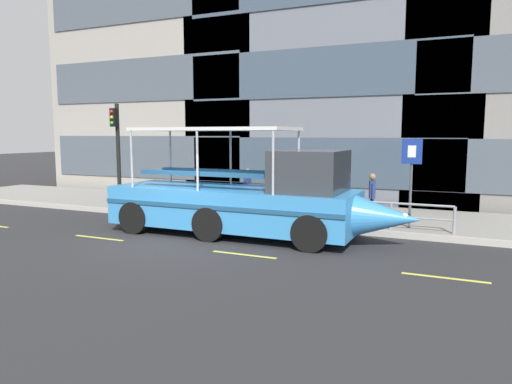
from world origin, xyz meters
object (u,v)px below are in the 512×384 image
at_px(leaned_bicycle, 141,198).
at_px(pedestrian_mid_right, 247,186).
at_px(pedestrian_mid_left, 296,188).
at_px(pedestrian_near_bow, 372,193).
at_px(parking_sign, 411,168).
at_px(duck_tour_boat, 249,200).
at_px(traffic_light_pole, 117,145).

relative_size(leaned_bicycle, pedestrian_mid_right, 1.08).
bearing_deg(pedestrian_mid_left, pedestrian_near_bow, -10.12).
height_order(parking_sign, leaned_bicycle, parking_sign).
bearing_deg(duck_tour_boat, pedestrian_near_bow, 41.31).
relative_size(pedestrian_mid_left, pedestrian_mid_right, 1.00).
xyz_separation_m(leaned_bicycle, pedestrian_mid_right, (4.30, 0.88, 0.59)).
xyz_separation_m(duck_tour_boat, pedestrian_mid_left, (0.36, 3.27, 0.05)).
xyz_separation_m(leaned_bicycle, duck_tour_boat, (5.89, -2.40, 0.55)).
bearing_deg(traffic_light_pole, pedestrian_near_bow, 2.88).
bearing_deg(duck_tour_boat, pedestrian_mid_right, 115.87).
xyz_separation_m(pedestrian_mid_left, pedestrian_mid_right, (-1.95, 0.01, 0.00)).
bearing_deg(pedestrian_mid_right, leaned_bicycle, -168.40).
relative_size(parking_sign, duck_tour_boat, 0.29).
relative_size(parking_sign, pedestrian_mid_right, 1.71).
height_order(traffic_light_pole, leaned_bicycle, traffic_light_pole).
xyz_separation_m(traffic_light_pole, duck_tour_boat, (6.89, -2.27, -1.56)).
relative_size(leaned_bicycle, pedestrian_near_bow, 1.07).
distance_m(pedestrian_mid_left, pedestrian_mid_right, 1.95).
relative_size(traffic_light_pole, pedestrian_mid_left, 2.55).
bearing_deg(leaned_bicycle, traffic_light_pole, -172.68).
relative_size(pedestrian_near_bow, pedestrian_mid_right, 1.01).
bearing_deg(pedestrian_mid_left, duck_tour_boat, -96.31).
xyz_separation_m(leaned_bicycle, pedestrian_near_bow, (9.04, 0.38, 0.61)).
relative_size(duck_tour_boat, pedestrian_near_bow, 5.82).
relative_size(traffic_light_pole, pedestrian_near_bow, 2.52).
bearing_deg(leaned_bicycle, pedestrian_mid_right, 11.60).
distance_m(parking_sign, leaned_bicycle, 10.39).
bearing_deg(leaned_bicycle, pedestrian_near_bow, 2.39).
distance_m(parking_sign, duck_tour_boat, 5.07).
bearing_deg(traffic_light_pole, pedestrian_mid_right, 10.80).
distance_m(leaned_bicycle, pedestrian_near_bow, 9.07).
height_order(leaned_bicycle, pedestrian_near_bow, pedestrian_near_bow).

